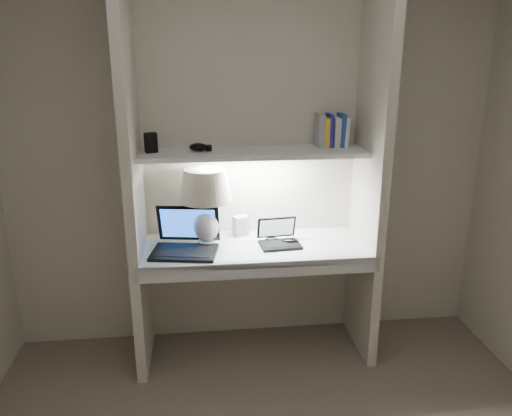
{
  "coord_description": "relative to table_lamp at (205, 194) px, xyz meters",
  "views": [
    {
      "loc": [
        -0.33,
        -1.72,
        1.95
      ],
      "look_at": [
        -0.01,
        1.05,
        1.08
      ],
      "focal_mm": 35.0,
      "sensor_mm": 36.0,
      "label": 1
    }
  ],
  "objects": [
    {
      "name": "back_wall",
      "position": [
        0.3,
        0.21,
        0.15
      ],
      "size": [
        3.2,
        0.01,
        2.5
      ],
      "primitive_type": "cube",
      "color": "beige",
      "rests_on": "floor"
    },
    {
      "name": "alcove_panel_left",
      "position": [
        -0.43,
        -0.07,
        0.15
      ],
      "size": [
        0.06,
        0.55,
        2.5
      ],
      "primitive_type": "cube",
      "color": "beige",
      "rests_on": "floor"
    },
    {
      "name": "alcove_panel_right",
      "position": [
        1.03,
        -0.07,
        0.15
      ],
      "size": [
        0.06,
        0.55,
        2.5
      ],
      "primitive_type": "cube",
      "color": "beige",
      "rests_on": "floor"
    },
    {
      "name": "desk",
      "position": [
        0.3,
        -0.07,
        -0.35
      ],
      "size": [
        1.4,
        0.55,
        0.04
      ],
      "primitive_type": "cube",
      "color": "white",
      "rests_on": "alcove_panel_left"
    },
    {
      "name": "desk_apron",
      "position": [
        0.3,
        -0.33,
        -0.38
      ],
      "size": [
        1.46,
        0.03,
        0.1
      ],
      "primitive_type": "cube",
      "color": "silver",
      "rests_on": "desk"
    },
    {
      "name": "shelf",
      "position": [
        0.3,
        0.03,
        0.25
      ],
      "size": [
        1.4,
        0.36,
        0.03
      ],
      "primitive_type": "cube",
      "color": "silver",
      "rests_on": "back_wall"
    },
    {
      "name": "strip_light",
      "position": [
        0.3,
        0.03,
        0.23
      ],
      "size": [
        0.6,
        0.04,
        0.02
      ],
      "primitive_type": "cube",
      "color": "white",
      "rests_on": "shelf"
    },
    {
      "name": "table_lamp",
      "position": [
        0.0,
        0.0,
        0.0
      ],
      "size": [
        0.33,
        0.33,
        0.49
      ],
      "color": "white",
      "rests_on": "desk"
    },
    {
      "name": "laptop_main",
      "position": [
        -0.13,
        -0.09,
        -0.27
      ],
      "size": [
        0.44,
        0.4,
        0.26
      ],
      "rotation": [
        0.0,
        0.0,
        -0.17
      ],
      "color": "black",
      "rests_on": "desk"
    },
    {
      "name": "laptop_netbook",
      "position": [
        0.46,
        -0.06,
        -0.29
      ],
      "size": [
        0.27,
        0.24,
        0.16
      ],
      "rotation": [
        0.0,
        0.0,
        0.09
      ],
      "color": "black",
      "rests_on": "desk"
    },
    {
      "name": "speaker",
      "position": [
        0.23,
        0.12,
        -0.26
      ],
      "size": [
        0.12,
        0.1,
        0.13
      ],
      "primitive_type": "cube",
      "rotation": [
        0.0,
        0.0,
        0.44
      ],
      "color": "silver",
      "rests_on": "desk"
    },
    {
      "name": "mouse",
      "position": [
        0.53,
        -0.07,
        -0.31
      ],
      "size": [
        0.13,
        0.1,
        0.04
      ],
      "primitive_type": "ellipsoid",
      "rotation": [
        0.0,
        0.0,
        -0.28
      ],
      "color": "black",
      "rests_on": "desk"
    },
    {
      "name": "cable_coil",
      "position": [
        0.42,
        -0.0,
        -0.33
      ],
      "size": [
        0.12,
        0.12,
        0.01
      ],
      "primitive_type": "torus",
      "rotation": [
        0.0,
        0.0,
        0.29
      ],
      "color": "black",
      "rests_on": "desk"
    },
    {
      "name": "sticky_note",
      "position": [
        -0.32,
        -0.08,
        -0.33
      ],
      "size": [
        0.08,
        0.08,
        0.0
      ],
      "primitive_type": "cube",
      "rotation": [
        0.0,
        0.0,
        0.37
      ],
      "color": "yellow",
      "rests_on": "desk"
    },
    {
      "name": "book_row",
      "position": [
        0.82,
        0.12,
        0.36
      ],
      "size": [
        0.2,
        0.14,
        0.21
      ],
      "color": "white",
      "rests_on": "shelf"
    },
    {
      "name": "shelf_box",
      "position": [
        -0.32,
        0.04,
        0.32
      ],
      "size": [
        0.08,
        0.07,
        0.12
      ],
      "primitive_type": "cube",
      "rotation": [
        0.0,
        0.0,
        0.38
      ],
      "color": "black",
      "rests_on": "shelf"
    },
    {
      "name": "shelf_gadget",
      "position": [
        -0.03,
        0.04,
        0.29
      ],
      "size": [
        0.14,
        0.11,
        0.05
      ],
      "primitive_type": "ellipsoid",
      "rotation": [
        0.0,
        0.0,
        -0.3
      ],
      "color": "black",
      "rests_on": "shelf"
    }
  ]
}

